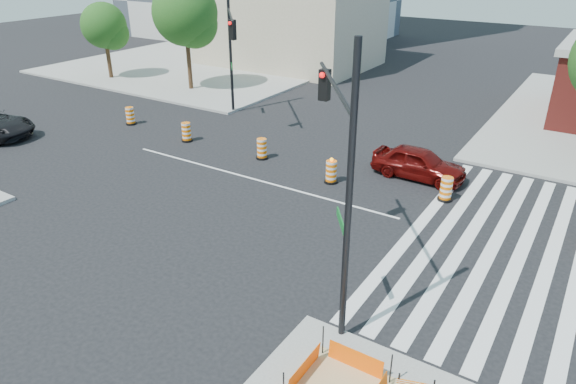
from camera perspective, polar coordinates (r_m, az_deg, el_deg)
name	(u,v)px	position (r m, az deg, el deg)	size (l,w,h in m)	color
ground	(253,179)	(23.17, -3.96, 1.48)	(120.00, 120.00, 0.00)	black
sidewalk_nw	(208,63)	(47.43, -8.85, 13.94)	(22.00, 22.00, 0.15)	gray
crosswalk_east	(508,248)	(19.46, 23.21, -5.74)	(6.75, 13.50, 0.01)	silver
lane_centerline	(253,179)	(23.17, -3.96, 1.49)	(14.00, 0.12, 0.01)	silver
beige_midrise	(289,4)	(46.31, 0.17, 20.12)	(14.00, 10.00, 10.00)	tan
red_coupe	(419,163)	(23.69, 14.32, 3.14)	(1.68, 4.16, 1.42)	#4E0806
signal_pole_se	(340,151)	(13.27, 5.75, 4.54)	(3.53, 4.77, 7.68)	black
signal_pole_nw	(231,38)	(30.36, -6.39, 16.63)	(3.92, 4.57, 7.79)	black
tree_north_a	(105,28)	(42.97, -19.68, 16.77)	(3.43, 3.39, 5.76)	#382314
tree_north_b	(186,17)	(37.73, -11.25, 18.56)	(4.47, 4.47, 7.59)	#382314
median_drum_0	(130,116)	(31.67, -17.12, 8.03)	(0.60, 0.60, 1.02)	black
median_drum_1	(187,133)	(28.07, -11.21, 6.48)	(0.60, 0.60, 1.02)	black
median_drum_2	(262,149)	(25.23, -2.92, 4.75)	(0.60, 0.60, 1.02)	black
median_drum_3	(331,172)	(22.64, 4.82, 2.20)	(0.60, 0.60, 1.18)	black
median_drum_4	(446,190)	(21.93, 17.14, 0.25)	(0.60, 0.60, 1.02)	black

